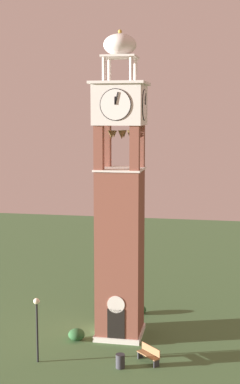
% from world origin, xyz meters
% --- Properties ---
extents(ground, '(80.00, 80.00, 0.00)m').
position_xyz_m(ground, '(0.00, 0.00, 0.00)').
color(ground, '#476B3D').
extents(clock_tower, '(3.35, 3.35, 19.30)m').
position_xyz_m(clock_tower, '(-0.00, -0.00, 8.16)').
color(clock_tower, brown).
rests_on(clock_tower, ground).
extents(park_bench, '(1.47, 1.41, 0.95)m').
position_xyz_m(park_bench, '(2.37, -3.55, 0.48)').
color(park_bench, brown).
rests_on(park_bench, ground).
extents(lamp_post, '(0.36, 0.36, 3.85)m').
position_xyz_m(lamp_post, '(-4.00, -4.68, 2.67)').
color(lamp_post, black).
rests_on(lamp_post, ground).
extents(trash_bin, '(0.52, 0.52, 0.80)m').
position_xyz_m(trash_bin, '(0.85, -4.55, 0.40)').
color(trash_bin, '#2D2D33').
rests_on(trash_bin, ground).
extents(shrub_near_entry, '(1.06, 1.06, 0.73)m').
position_xyz_m(shrub_near_entry, '(-2.58, -1.30, 0.37)').
color(shrub_near_entry, '#28562D').
rests_on(shrub_near_entry, ground).
extents(shrub_left_of_tower, '(0.92, 0.92, 0.61)m').
position_xyz_m(shrub_left_of_tower, '(0.72, 3.99, 0.30)').
color(shrub_left_of_tower, '#28562D').
rests_on(shrub_left_of_tower, ground).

